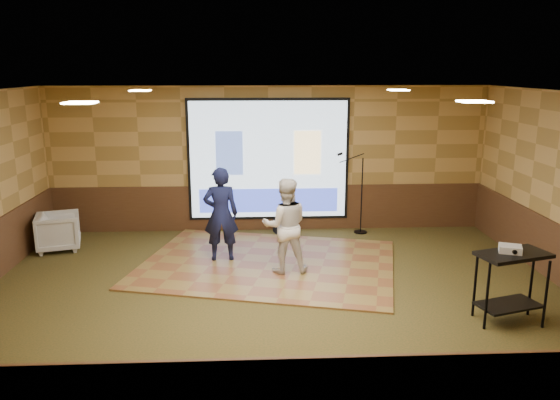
{
  "coord_description": "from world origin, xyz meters",
  "views": [
    {
      "loc": [
        -0.31,
        -7.65,
        3.34
      ],
      "look_at": [
        0.1,
        0.75,
        1.3
      ],
      "focal_mm": 35.0,
      "sensor_mm": 36.0,
      "label": 1
    }
  ],
  "objects_px": {
    "banquet_chair": "(58,232)",
    "projector": "(510,249)",
    "player_right": "(285,226)",
    "projector_screen": "(268,161)",
    "mic_stand": "(358,210)",
    "player_left": "(221,214)",
    "dance_floor": "(268,263)",
    "duffel_bag": "(284,226)",
    "av_table": "(511,274)"
  },
  "relations": [
    {
      "from": "player_left",
      "to": "banquet_chair",
      "type": "bearing_deg",
      "value": -17.64
    },
    {
      "from": "duffel_bag",
      "to": "dance_floor",
      "type": "bearing_deg",
      "value": -101.82
    },
    {
      "from": "projector_screen",
      "to": "banquet_chair",
      "type": "height_order",
      "value": "projector_screen"
    },
    {
      "from": "banquet_chair",
      "to": "dance_floor",
      "type": "bearing_deg",
      "value": -120.03
    },
    {
      "from": "dance_floor",
      "to": "av_table",
      "type": "height_order",
      "value": "av_table"
    },
    {
      "from": "projector_screen",
      "to": "banquet_chair",
      "type": "xyz_separation_m",
      "value": [
        -3.99,
        -1.09,
        -1.12
      ]
    },
    {
      "from": "av_table",
      "to": "mic_stand",
      "type": "xyz_separation_m",
      "value": [
        -1.24,
        4.18,
        -0.2
      ]
    },
    {
      "from": "dance_floor",
      "to": "duffel_bag",
      "type": "height_order",
      "value": "duffel_bag"
    },
    {
      "from": "player_right",
      "to": "projector_screen",
      "type": "bearing_deg",
      "value": -88.16
    },
    {
      "from": "projector",
      "to": "mic_stand",
      "type": "bearing_deg",
      "value": 127.79
    },
    {
      "from": "projector_screen",
      "to": "player_left",
      "type": "distance_m",
      "value": 2.16
    },
    {
      "from": "player_right",
      "to": "duffel_bag",
      "type": "distance_m",
      "value": 2.42
    },
    {
      "from": "player_left",
      "to": "duffel_bag",
      "type": "bearing_deg",
      "value": -129.19
    },
    {
      "from": "dance_floor",
      "to": "duffel_bag",
      "type": "relative_size",
      "value": 10.26
    },
    {
      "from": "projector_screen",
      "to": "projector",
      "type": "distance_m",
      "value": 5.4
    },
    {
      "from": "av_table",
      "to": "mic_stand",
      "type": "height_order",
      "value": "mic_stand"
    },
    {
      "from": "player_right",
      "to": "banquet_chair",
      "type": "relative_size",
      "value": 2.05
    },
    {
      "from": "projector_screen",
      "to": "player_left",
      "type": "bearing_deg",
      "value": -115.48
    },
    {
      "from": "player_right",
      "to": "av_table",
      "type": "height_order",
      "value": "player_right"
    },
    {
      "from": "banquet_chair",
      "to": "duffel_bag",
      "type": "relative_size",
      "value": 1.84
    },
    {
      "from": "player_right",
      "to": "av_table",
      "type": "bearing_deg",
      "value": 143.21
    },
    {
      "from": "mic_stand",
      "to": "av_table",
      "type": "bearing_deg",
      "value": -76.85
    },
    {
      "from": "projector_screen",
      "to": "dance_floor",
      "type": "height_order",
      "value": "projector_screen"
    },
    {
      "from": "player_left",
      "to": "projector",
      "type": "xyz_separation_m",
      "value": [
        3.94,
        -2.57,
        0.17
      ]
    },
    {
      "from": "banquet_chair",
      "to": "duffel_bag",
      "type": "xyz_separation_m",
      "value": [
        4.3,
        0.9,
        -0.22
      ]
    },
    {
      "from": "player_left",
      "to": "projector",
      "type": "bearing_deg",
      "value": 143.41
    },
    {
      "from": "projector",
      "to": "banquet_chair",
      "type": "bearing_deg",
      "value": 176.19
    },
    {
      "from": "banquet_chair",
      "to": "duffel_bag",
      "type": "bearing_deg",
      "value": -94.0
    },
    {
      "from": "av_table",
      "to": "projector",
      "type": "distance_m",
      "value": 0.34
    },
    {
      "from": "dance_floor",
      "to": "projector",
      "type": "height_order",
      "value": "projector"
    },
    {
      "from": "av_table",
      "to": "mic_stand",
      "type": "relative_size",
      "value": 0.58
    },
    {
      "from": "player_right",
      "to": "av_table",
      "type": "relative_size",
      "value": 1.61
    },
    {
      "from": "duffel_bag",
      "to": "projector",
      "type": "bearing_deg",
      "value": -57.27
    },
    {
      "from": "mic_stand",
      "to": "banquet_chair",
      "type": "height_order",
      "value": "mic_stand"
    },
    {
      "from": "player_left",
      "to": "duffel_bag",
      "type": "xyz_separation_m",
      "value": [
        1.21,
        1.68,
        -0.73
      ]
    },
    {
      "from": "av_table",
      "to": "duffel_bag",
      "type": "xyz_separation_m",
      "value": [
        -2.77,
        4.27,
        -0.56
      ]
    },
    {
      "from": "player_left",
      "to": "banquet_chair",
      "type": "height_order",
      "value": "player_left"
    },
    {
      "from": "projector",
      "to": "projector_screen",
      "type": "bearing_deg",
      "value": 146.16
    },
    {
      "from": "player_right",
      "to": "banquet_chair",
      "type": "bearing_deg",
      "value": -21.44
    },
    {
      "from": "projector_screen",
      "to": "mic_stand",
      "type": "xyz_separation_m",
      "value": [
        1.85,
        -0.28,
        -0.98
      ]
    },
    {
      "from": "projector_screen",
      "to": "projector",
      "type": "bearing_deg",
      "value": -55.5
    },
    {
      "from": "banquet_chair",
      "to": "projector",
      "type": "bearing_deg",
      "value": -131.26
    },
    {
      "from": "player_left",
      "to": "banquet_chair",
      "type": "relative_size",
      "value": 2.15
    },
    {
      "from": "av_table",
      "to": "player_right",
      "type": "bearing_deg",
      "value": 145.92
    },
    {
      "from": "dance_floor",
      "to": "player_right",
      "type": "distance_m",
      "value": 0.95
    },
    {
      "from": "mic_stand",
      "to": "projector",
      "type": "bearing_deg",
      "value": -77.28
    },
    {
      "from": "projector_screen",
      "to": "dance_floor",
      "type": "distance_m",
      "value": 2.54
    },
    {
      "from": "projector_screen",
      "to": "projector",
      "type": "xyz_separation_m",
      "value": [
        3.05,
        -4.44,
        -0.45
      ]
    },
    {
      "from": "dance_floor",
      "to": "duffel_bag",
      "type": "bearing_deg",
      "value": 78.18
    },
    {
      "from": "av_table",
      "to": "projector",
      "type": "height_order",
      "value": "projector"
    }
  ]
}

